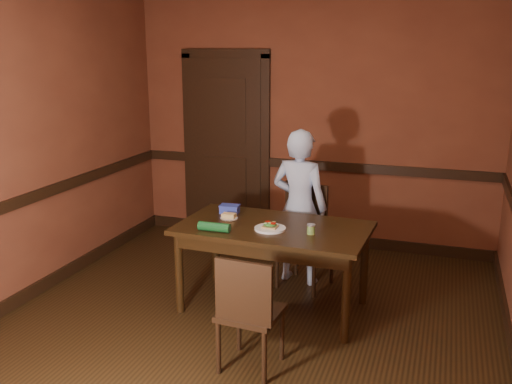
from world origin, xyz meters
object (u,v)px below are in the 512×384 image
Objects in this scene: dining_table at (273,267)px; chair_far at (305,238)px; sandwich_plate at (270,227)px; chair_near at (251,310)px; person at (299,207)px; cheese_saucer at (229,217)px; food_tub at (230,209)px; sauce_jar at (311,229)px.

chair_far is (0.14, 0.54, 0.10)m from dining_table.
dining_table is at bearing 90.91° from sandwich_plate.
person is (-0.07, 1.58, 0.31)m from chair_near.
cheese_saucer is (-0.43, 0.17, 0.00)m from sandwich_plate.
chair_far is 0.72m from sandwich_plate.
person is 0.75m from cheese_saucer.
dining_table is at bearing -31.51° from food_tub.
sandwich_plate is (-0.05, -0.74, 0.02)m from person.
food_tub reaches higher than dining_table.
sandwich_plate is (-0.14, -0.64, 0.28)m from chair_far.
cheese_saucer is (-0.42, 0.07, 0.39)m from dining_table.
chair_near is 0.58× the size of person.
sauce_jar is at bearing -59.60° from chair_far.
person is at bearing 111.14° from sauce_jar.
person is at bearing 85.96° from sandwich_plate.
chair_far is 0.76m from food_tub.
person reaches higher than sandwich_plate.
dining_table is 0.54m from sauce_jar.
dining_table is 6.14× the size of sandwich_plate.
sandwich_plate is at bearing -21.64° from cheese_saucer.
chair_far is at bearing 107.26° from sauce_jar.
chair_far is 0.74m from sauce_jar.
chair_near reaches higher than cheese_saucer.
person is at bearing 87.48° from dining_table.
dining_table is at bearing -91.55° from chair_far.
chair_near is 1.19m from cheese_saucer.
cheese_saucer is 0.83× the size of food_tub.
food_tub is at bearing 44.74° from person.
sandwich_plate is (0.00, -0.10, 0.39)m from dining_table.
sauce_jar is at bearing -12.51° from cheese_saucer.
food_tub is at bearing 145.05° from sandwich_plate.
sandwich_plate is at bearing -86.77° from dining_table.
dining_table is 1.84× the size of chair_near.
person is at bearing 31.47° from food_tub.
sandwich_plate is 1.68× the size of cheese_saucer.
sauce_jar is 0.78m from cheese_saucer.
person reaches higher than chair_far.
chair_far is 1.48m from chair_near.
person is 8.00× the size of food_tub.
person reaches higher than chair_near.
chair_near is at bearing -81.50° from sandwich_plate.
dining_table is 0.74m from person.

